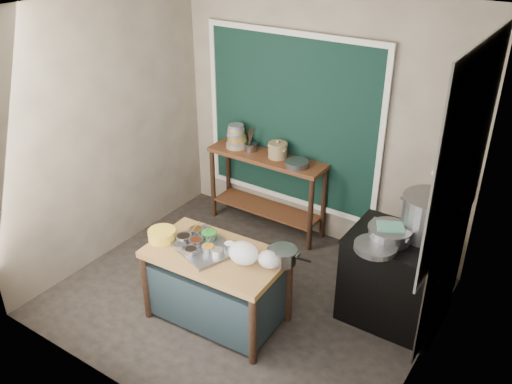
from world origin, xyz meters
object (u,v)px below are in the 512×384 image
Objects in this scene: ceramic_crock at (278,151)px; stove_block at (396,280)px; yellow_basin at (162,235)px; stock_pot at (428,217)px; utensil_cup at (250,147)px; steamer at (390,234)px; back_counter at (266,192)px; condiment_tray at (202,246)px; prep_table at (217,286)px; saucepan at (283,256)px.

stove_block is at bearing -23.06° from ceramic_crock.
stock_pot reaches higher than yellow_basin.
steamer is at bearing -21.90° from utensil_cup.
stock_pot is at bearing -16.76° from ceramic_crock.
back_counter is 2.21m from stock_pot.
condiment_tray is 1.68m from steamer.
steamer reaches higher than yellow_basin.
back_counter is at bearing 164.86° from stock_pot.
stock_pot reaches higher than prep_table.
steamer is (-0.09, -0.08, 0.52)m from stove_block.
ceramic_crock is (-0.40, 1.70, 0.65)m from prep_table.
back_counter is at bearing -2.65° from utensil_cup.
stove_block is at bearing -21.02° from back_counter.
saucepan is (-0.79, -0.73, 0.39)m from stove_block.
ceramic_crock reaches higher than saucepan.
utensil_cup is at bearing 158.10° from steamer.
utensil_cup is 0.30× the size of stock_pot.
yellow_basin is at bearing -94.73° from ceramic_crock.
saucepan is at bearing -136.17° from stock_pot.
stove_block is 6.01× the size of utensil_cup.
yellow_basin is 2.07m from steamer.
ceramic_crock is (0.37, 0.01, 0.03)m from utensil_cup.
ceramic_crock reaches higher than back_counter.
ceramic_crock is at bearing 85.27° from yellow_basin.
ceramic_crock is 0.59× the size of steamer.
stove_block is at bearing -130.83° from stock_pot.
steamer is at bearing -26.45° from ceramic_crock.
utensil_cup is at bearing -178.04° from ceramic_crock.
steamer is at bearing 35.14° from saucepan.
prep_table is 1.65m from steamer.
yellow_basin is 1.04× the size of saucepan.
utensil_cup is 2.20m from steamer.
ceramic_crock reaches higher than utensil_cup.
saucepan is at bearing 16.17° from condiment_tray.
stock_pot is (2.05, -0.56, 0.60)m from back_counter.
condiment_tray is 0.76m from saucepan.
back_counter is 9.68× the size of utensil_cup.
back_counter is 5.79× the size of saucepan.
ceramic_crock is at bearing 100.38° from prep_table.
steamer is at bearing 27.84° from yellow_basin.
steamer is at bearing 31.27° from prep_table.
steamer is at bearing -133.74° from stock_pot.
utensil_cup reaches higher than yellow_basin.
utensil_cup is 0.37m from ceramic_crock.
back_counter is 3.63× the size of steamer.
utensil_cup reaches higher than stove_block.
stove_block is 1.82m from condiment_tray.
saucepan reaches higher than stove_block.
ceramic_crock is (-1.77, 0.75, 0.60)m from stove_block.
stock_pot is at bearing 46.26° from steamer.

